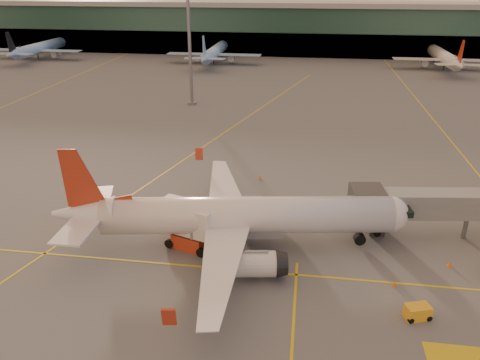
# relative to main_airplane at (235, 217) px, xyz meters

# --- Properties ---
(ground) EXTENTS (600.00, 600.00, 0.00)m
(ground) POSITION_rel_main_airplane_xyz_m (1.59, -9.11, -3.58)
(ground) COLOR #4C4F54
(ground) RESTS_ON ground
(taxi_markings) EXTENTS (100.12, 173.00, 0.01)m
(taxi_markings) POSITION_rel_main_airplane_xyz_m (-5.74, 35.38, -3.57)
(taxi_markings) COLOR gold
(taxi_markings) RESTS_ON ground
(terminal) EXTENTS (400.00, 20.00, 17.60)m
(terminal) POSITION_rel_main_airplane_xyz_m (1.59, 132.68, 5.19)
(terminal) COLOR #19382D
(terminal) RESTS_ON ground
(mast_west_near) EXTENTS (2.40, 2.40, 25.60)m
(mast_west_near) POSITION_rel_main_airplane_xyz_m (-18.41, 56.89, 11.29)
(mast_west_near) COLOR slate
(mast_west_near) RESTS_ON ground
(distant_aircraft_row) EXTENTS (290.00, 34.00, 13.00)m
(distant_aircraft_row) POSITION_rel_main_airplane_xyz_m (-19.41, 108.89, -3.58)
(distant_aircraft_row) COLOR #89B5E6
(distant_aircraft_row) RESTS_ON ground
(main_airplane) EXTENTS (36.38, 32.96, 11.01)m
(main_airplane) POSITION_rel_main_airplane_xyz_m (0.00, 0.00, 0.00)
(main_airplane) COLOR silver
(main_airplane) RESTS_ON ground
(catering_truck) EXTENTS (6.78, 4.55, 4.85)m
(catering_truck) POSITION_rel_main_airplane_xyz_m (-4.77, -0.46, -0.82)
(catering_truck) COLOR #AE3018
(catering_truck) RESTS_ON ground
(gpu_cart) EXTENTS (2.36, 1.83, 1.21)m
(gpu_cart) POSITION_rel_main_airplane_xyz_m (16.74, -8.81, -2.98)
(gpu_cart) COLOR gold
(gpu_cart) RESTS_ON ground
(cone_nose) EXTENTS (0.45, 0.45, 0.57)m
(cone_nose) POSITION_rel_main_airplane_xyz_m (21.44, -0.51, -3.30)
(cone_nose) COLOR #E0610B
(cone_nose) RESTS_ON ground
(cone_tail) EXTENTS (0.40, 0.40, 0.51)m
(cone_tail) POSITION_rel_main_airplane_xyz_m (-18.80, -0.38, -3.33)
(cone_tail) COLOR #E0610B
(cone_tail) RESTS_ON ground
(cone_wing_left) EXTENTS (0.48, 0.48, 0.61)m
(cone_wing_left) POSITION_rel_main_airplane_xyz_m (0.72, 18.04, -3.28)
(cone_wing_left) COLOR #E0610B
(cone_wing_left) RESTS_ON ground
(cone_fwd) EXTENTS (0.39, 0.39, 0.49)m
(cone_fwd) POSITION_rel_main_airplane_xyz_m (15.53, -4.59, -3.34)
(cone_fwd) COLOR #E0610B
(cone_fwd) RESTS_ON ground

